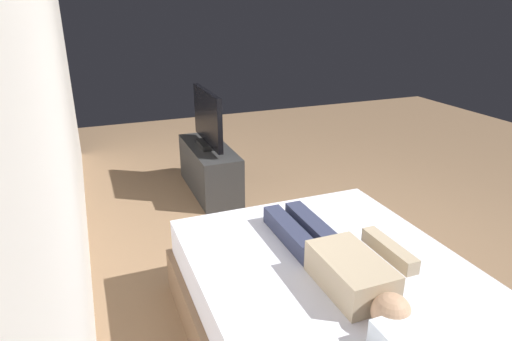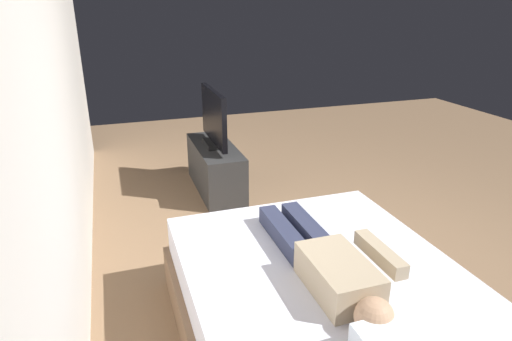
% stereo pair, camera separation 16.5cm
% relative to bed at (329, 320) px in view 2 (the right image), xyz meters
% --- Properties ---
extents(ground_plane, '(10.00, 10.00, 0.00)m').
position_rel_bed_xyz_m(ground_plane, '(0.75, -0.48, -0.26)').
color(ground_plane, '#8C6B4C').
extents(back_wall, '(6.40, 0.10, 2.80)m').
position_rel_bed_xyz_m(back_wall, '(1.15, 1.35, 1.14)').
color(back_wall, silver).
rests_on(back_wall, ground).
extents(bed, '(2.04, 1.57, 0.54)m').
position_rel_bed_xyz_m(bed, '(0.00, 0.00, 0.00)').
color(bed, brown).
rests_on(bed, ground).
extents(person, '(1.26, 0.46, 0.18)m').
position_rel_bed_xyz_m(person, '(0.03, 0.01, 0.36)').
color(person, tan).
rests_on(person, bed).
extents(remote, '(0.15, 0.04, 0.02)m').
position_rel_bed_xyz_m(remote, '(0.18, -0.39, 0.29)').
color(remote, black).
rests_on(remote, bed).
extents(tv_stand, '(1.10, 0.40, 0.50)m').
position_rel_bed_xyz_m(tv_stand, '(2.57, 0.03, -0.01)').
color(tv_stand, '#2D2D2D').
rests_on(tv_stand, ground).
extents(tv, '(0.88, 0.20, 0.59)m').
position_rel_bed_xyz_m(tv, '(2.57, 0.03, 0.52)').
color(tv, black).
rests_on(tv, tv_stand).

